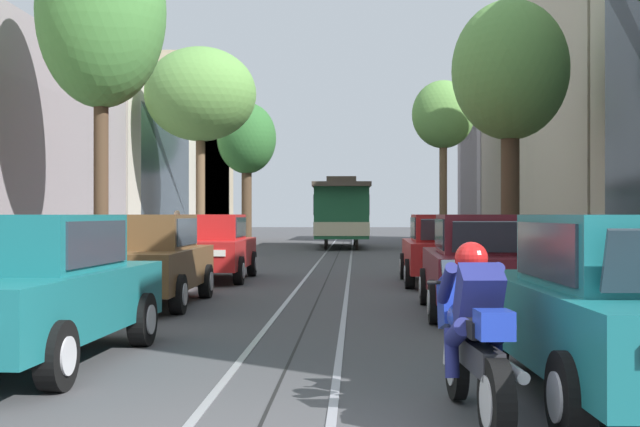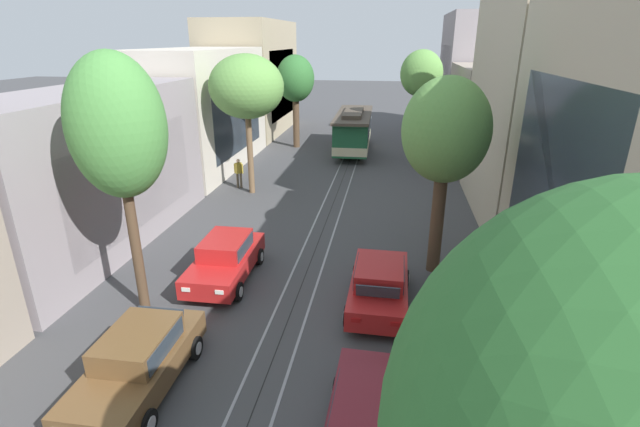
% 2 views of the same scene
% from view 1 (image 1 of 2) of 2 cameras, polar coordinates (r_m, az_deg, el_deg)
% --- Properties ---
extents(ground_plane, '(160.00, 160.00, 0.00)m').
position_cam_1_polar(ground_plane, '(26.19, 0.83, -3.52)').
color(ground_plane, '#424244').
extents(trolley_track_rails, '(1.14, 59.60, 0.01)m').
position_cam_1_polar(trolley_track_rails, '(29.34, 1.00, -3.14)').
color(trolley_track_rails, gray).
rests_on(trolley_track_rails, ground).
extents(building_facade_left, '(5.88, 51.30, 9.77)m').
position_cam_1_polar(building_facade_left, '(34.11, -15.46, 4.27)').
color(building_facade_left, gray).
rests_on(building_facade_left, ground).
extents(building_facade_right, '(5.74, 51.30, 10.83)m').
position_cam_1_polar(building_facade_right, '(31.43, 19.02, 5.77)').
color(building_facade_right, beige).
rests_on(building_facade_right, ground).
extents(parked_car_teal_near_left, '(2.12, 4.41, 1.58)m').
position_cam_1_polar(parked_car_teal_near_left, '(9.66, -18.89, -4.71)').
color(parked_car_teal_near_left, '#196B70').
rests_on(parked_car_teal_near_left, ground).
extents(parked_car_brown_second_left, '(2.03, 4.37, 1.58)m').
position_cam_1_polar(parked_car_brown_second_left, '(15.31, -11.62, -2.99)').
color(parked_car_brown_second_left, brown).
rests_on(parked_car_brown_second_left, ground).
extents(parked_car_red_mid_left, '(2.03, 4.38, 1.58)m').
position_cam_1_polar(parked_car_red_mid_left, '(20.88, -7.33, -2.21)').
color(parked_car_red_mid_left, red).
rests_on(parked_car_red_mid_left, ground).
extents(parked_car_teal_near_right, '(2.13, 4.42, 1.58)m').
position_cam_1_polar(parked_car_teal_near_right, '(7.73, 19.84, -5.87)').
color(parked_car_teal_near_right, '#196B70').
rests_on(parked_car_teal_near_right, ground).
extents(parked_car_maroon_second_right, '(2.08, 4.40, 1.58)m').
position_cam_1_polar(parked_car_maroon_second_right, '(13.88, 10.98, -3.29)').
color(parked_car_maroon_second_right, maroon).
rests_on(parked_car_maroon_second_right, ground).
extents(parked_car_red_mid_right, '(2.04, 4.38, 1.58)m').
position_cam_1_polar(parked_car_red_mid_right, '(19.73, 8.34, -2.33)').
color(parked_car_red_mid_right, red).
rests_on(parked_car_red_mid_right, ground).
extents(street_tree_kerb_left_second, '(2.78, 2.53, 8.00)m').
position_cam_1_polar(street_tree_kerb_left_second, '(19.51, -14.30, 12.66)').
color(street_tree_kerb_left_second, '#4C3826').
rests_on(street_tree_kerb_left_second, ground).
extents(street_tree_kerb_left_mid, '(3.98, 3.72, 7.55)m').
position_cam_1_polar(street_tree_kerb_left_mid, '(31.24, -7.93, 7.77)').
color(street_tree_kerb_left_mid, brown).
rests_on(street_tree_kerb_left_mid, ground).
extents(street_tree_kerb_left_fourth, '(2.93, 3.08, 7.13)m').
position_cam_1_polar(street_tree_kerb_left_fourth, '(42.95, -4.88, 4.85)').
color(street_tree_kerb_left_fourth, '#4C3826').
rests_on(street_tree_kerb_left_fourth, ground).
extents(street_tree_kerb_right_second, '(3.01, 3.12, 7.15)m').
position_cam_1_polar(street_tree_kerb_right_second, '(23.10, 12.48, 9.05)').
color(street_tree_kerb_right_second, '#4C3826').
rests_on(street_tree_kerb_right_second, ground).
extents(street_tree_kerb_right_mid, '(2.81, 2.28, 7.61)m').
position_cam_1_polar(street_tree_kerb_right_mid, '(39.25, 8.16, 6.37)').
color(street_tree_kerb_right_mid, brown).
rests_on(street_tree_kerb_right_mid, ground).
extents(cable_car_trolley, '(2.77, 9.17, 3.28)m').
position_cam_1_polar(cable_car_trolley, '(40.95, 1.40, 0.05)').
color(cable_car_trolley, '#1E5B38').
rests_on(cable_car_trolley, ground).
extents(motorcycle_with_rider, '(0.59, 1.99, 1.37)m').
position_cam_1_polar(motorcycle_with_rider, '(6.74, 10.22, -8.03)').
color(motorcycle_with_rider, black).
rests_on(motorcycle_with_rider, ground).
extents(pedestrian_on_right_pavement, '(0.55, 0.42, 1.73)m').
position_cam_1_polar(pedestrian_on_right_pavement, '(31.92, -9.45, -1.14)').
color(pedestrian_on_right_pavement, '#4C4233').
rests_on(pedestrian_on_right_pavement, ground).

